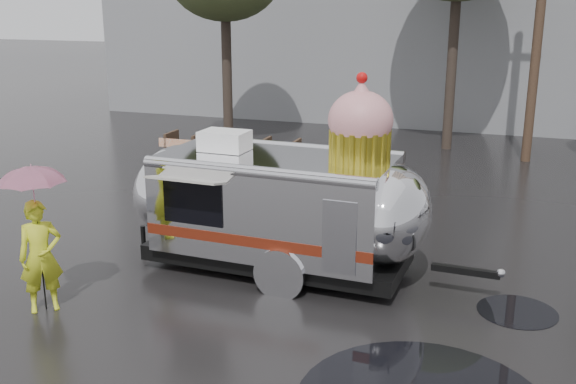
% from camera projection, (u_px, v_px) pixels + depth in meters
% --- Properties ---
extents(ground, '(120.00, 120.00, 0.00)m').
position_uv_depth(ground, '(313.00, 383.00, 8.76)').
color(ground, black).
rests_on(ground, ground).
extents(puddles, '(12.83, 7.31, 0.01)m').
position_uv_depth(puddles, '(479.00, 376.00, 8.91)').
color(puddles, black).
rests_on(puddles, ground).
extents(utility_pole, '(1.60, 0.28, 9.00)m').
position_uv_depth(utility_pole, '(541.00, 5.00, 19.38)').
color(utility_pole, '#473323').
rests_on(utility_pole, ground).
extents(barricade_row, '(4.30, 0.80, 1.00)m').
position_uv_depth(barricade_row, '(231.00, 153.00, 19.41)').
color(barricade_row, '#473323').
rests_on(barricade_row, ground).
extents(airstream_trailer, '(6.94, 2.70, 3.74)m').
position_uv_depth(airstream_trailer, '(282.00, 201.00, 12.05)').
color(airstream_trailer, silver).
rests_on(airstream_trailer, ground).
extents(person_left, '(0.77, 0.77, 1.82)m').
position_uv_depth(person_left, '(41.00, 256.00, 10.57)').
color(person_left, '#CAD524').
rests_on(person_left, ground).
extents(umbrella_pink, '(1.25, 1.25, 2.40)m').
position_uv_depth(umbrella_pink, '(34.00, 191.00, 10.28)').
color(umbrella_pink, pink).
rests_on(umbrella_pink, ground).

